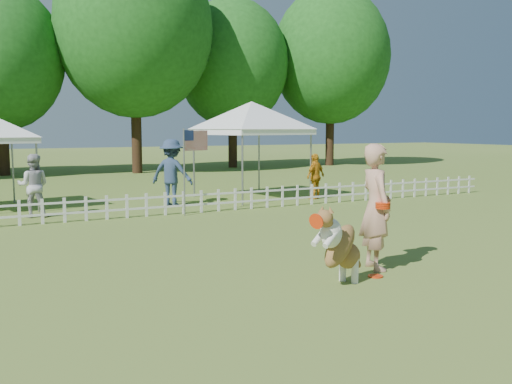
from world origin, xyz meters
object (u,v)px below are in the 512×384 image
frisbee_on_turf (375,276)px  flag_pole (184,172)px  handler (376,207)px  spectator_b (172,172)px  dog (341,246)px  spectator_c (315,176)px  canopy_tent_right (252,151)px  spectator_a (33,186)px

frisbee_on_turf → flag_pole: bearing=93.3°
handler → spectator_b: handler is taller
dog → frisbee_on_turf: (0.76, 0.14, -0.57)m
frisbee_on_turf → spectator_c: spectator_c is taller
handler → spectator_b: bearing=17.4°
canopy_tent_right → flag_pole: canopy_tent_right is taller
dog → flag_pole: 7.25m
canopy_tent_right → spectator_b: (-2.89, -0.57, -0.54)m
spectator_c → spectator_b: bearing=-28.9°
handler → canopy_tent_right: canopy_tent_right is taller
flag_pole → spectator_a: bearing=136.6°
spectator_b → spectator_c: (4.55, -0.64, -0.24)m
flag_pole → spectator_a: size_ratio=1.40×
handler → spectator_a: size_ratio=1.25×
handler → spectator_c: 9.08m
dog → flag_pole: (0.35, 7.22, 0.54)m
flag_pole → frisbee_on_turf: bearing=-105.9°
canopy_tent_right → spectator_c: (1.66, -1.21, -0.79)m
dog → spectator_b: 9.26m
spectator_a → spectator_b: bearing=-156.3°
frisbee_on_turf → spectator_a: 9.49m
frisbee_on_turf → spectator_c: (4.50, 8.44, 0.71)m
canopy_tent_right → spectator_c: size_ratio=2.09×
spectator_b → spectator_a: bearing=50.5°
spectator_b → handler: bearing=136.0°
handler → spectator_b: size_ratio=1.04×
spectator_b → canopy_tent_right: bearing=-125.2°
canopy_tent_right → spectator_a: 6.83m
spectator_a → spectator_c: (8.37, -0.19, -0.08)m
spectator_a → handler: bearing=133.8°
dog → frisbee_on_turf: size_ratio=5.07×
spectator_a → spectator_c: 8.37m
handler → flag_pole: flag_pole is taller
dog → frisbee_on_turf: bearing=-12.9°
spectator_c → canopy_tent_right: bearing=-57.1°
spectator_b → spectator_c: spectator_b is taller
frisbee_on_turf → spectator_c: bearing=61.9°
dog → spectator_b: size_ratio=0.60×
canopy_tent_right → spectator_a: (-6.71, -1.03, -0.71)m
spectator_b → dog: bearing=129.2°
frisbee_on_turf → spectator_b: size_ratio=0.12×
handler → frisbee_on_turf: (-0.31, -0.40, -0.99)m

